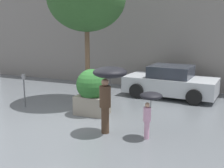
# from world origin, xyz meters

# --- Properties ---
(ground_plane) EXTENTS (40.00, 40.00, 0.00)m
(ground_plane) POSITION_xyz_m (0.00, 0.00, 0.00)
(ground_plane) COLOR slate
(building_facade) EXTENTS (18.00, 0.30, 6.00)m
(building_facade) POSITION_xyz_m (0.00, 6.50, 3.00)
(building_facade) COLOR gray
(building_facade) RESTS_ON ground
(planter_box) EXTENTS (1.12, 1.07, 1.59)m
(planter_box) POSITION_xyz_m (0.41, 1.21, 0.83)
(planter_box) COLOR gray
(planter_box) RESTS_ON ground
(person_adult) EXTENTS (0.96, 0.96, 1.93)m
(person_adult) POSITION_xyz_m (1.68, -0.20, 1.51)
(person_adult) COLOR #473323
(person_adult) RESTS_ON ground
(person_child) EXTENTS (0.61, 0.61, 1.30)m
(person_child) POSITION_xyz_m (2.85, -0.11, 1.01)
(person_child) COLOR #D199B7
(person_child) RESTS_ON ground
(parked_car_near) EXTENTS (4.00, 2.24, 1.36)m
(parked_car_near) POSITION_xyz_m (2.35, 4.85, 0.63)
(parked_car_near) COLOR #B7BCC1
(parked_car_near) RESTS_ON ground
(parking_meter) EXTENTS (0.14, 0.14, 1.27)m
(parking_meter) POSITION_xyz_m (-2.36, 0.99, 0.91)
(parking_meter) COLOR #595B60
(parking_meter) RESTS_ON ground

